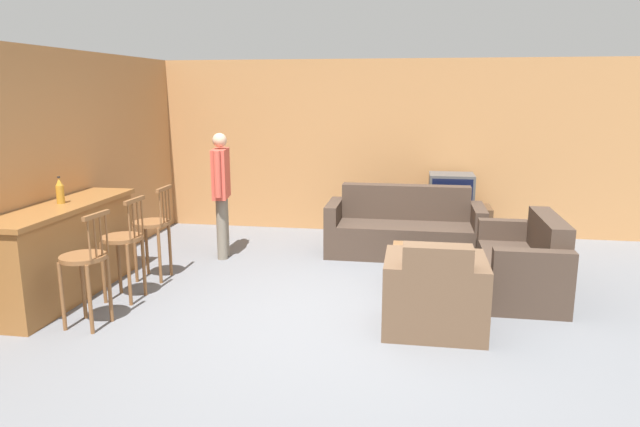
{
  "coord_description": "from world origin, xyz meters",
  "views": [
    {
      "loc": [
        0.77,
        -5.09,
        2.15
      ],
      "look_at": [
        -0.2,
        0.81,
        0.85
      ],
      "focal_mm": 32.0,
      "sensor_mm": 36.0,
      "label": 1
    }
  ],
  "objects_px": {
    "armchair_near": "(434,297)",
    "book_on_table": "(408,251)",
    "person_by_window": "(221,188)",
    "bar_chair_near": "(85,265)",
    "bottle": "(60,191)",
    "couch_far": "(404,230)",
    "bar_chair_mid": "(123,245)",
    "bar_chair_far": "(153,229)",
    "tv": "(451,190)",
    "tv_unit": "(449,223)",
    "coffee_table": "(419,257)",
    "loveseat_right": "(524,265)"
  },
  "relations": [
    {
      "from": "armchair_near",
      "to": "book_on_table",
      "type": "xyz_separation_m",
      "value": [
        -0.25,
        1.11,
        0.1
      ]
    },
    {
      "from": "person_by_window",
      "to": "bar_chair_near",
      "type": "bearing_deg",
      "value": -102.08
    },
    {
      "from": "armchair_near",
      "to": "bottle",
      "type": "bearing_deg",
      "value": 174.98
    },
    {
      "from": "couch_far",
      "to": "bottle",
      "type": "bearing_deg",
      "value": -148.8
    },
    {
      "from": "bar_chair_mid",
      "to": "bottle",
      "type": "xyz_separation_m",
      "value": [
        -0.69,
        0.05,
        0.54
      ]
    },
    {
      "from": "bar_chair_mid",
      "to": "book_on_table",
      "type": "height_order",
      "value": "bar_chair_mid"
    },
    {
      "from": "bar_chair_far",
      "to": "tv",
      "type": "height_order",
      "value": "bar_chair_far"
    },
    {
      "from": "bottle",
      "to": "book_on_table",
      "type": "height_order",
      "value": "bottle"
    },
    {
      "from": "couch_far",
      "to": "person_by_window",
      "type": "distance_m",
      "value": 2.47
    },
    {
      "from": "person_by_window",
      "to": "bar_chair_far",
      "type": "bearing_deg",
      "value": -117.59
    },
    {
      "from": "armchair_near",
      "to": "bottle",
      "type": "distance_m",
      "value": 3.94
    },
    {
      "from": "tv_unit",
      "to": "coffee_table",
      "type": "bearing_deg",
      "value": -102.22
    },
    {
      "from": "coffee_table",
      "to": "couch_far",
      "type": "bearing_deg",
      "value": 98.06
    },
    {
      "from": "coffee_table",
      "to": "bottle",
      "type": "xyz_separation_m",
      "value": [
        -3.71,
        -0.85,
        0.78
      ]
    },
    {
      "from": "loveseat_right",
      "to": "book_on_table",
      "type": "relative_size",
      "value": 6.62
    },
    {
      "from": "tv",
      "to": "armchair_near",
      "type": "bearing_deg",
      "value": -95.57
    },
    {
      "from": "bar_chair_far",
      "to": "person_by_window",
      "type": "bearing_deg",
      "value": 62.41
    },
    {
      "from": "tv",
      "to": "coffee_table",
      "type": "bearing_deg",
      "value": -102.24
    },
    {
      "from": "coffee_table",
      "to": "tv_unit",
      "type": "xyz_separation_m",
      "value": [
        0.45,
        2.09,
        -0.08
      ]
    },
    {
      "from": "loveseat_right",
      "to": "coffee_table",
      "type": "xyz_separation_m",
      "value": [
        -1.11,
        0.06,
        0.02
      ]
    },
    {
      "from": "bar_chair_far",
      "to": "couch_far",
      "type": "relative_size",
      "value": 0.53
    },
    {
      "from": "tv",
      "to": "bar_chair_far",
      "type": "bearing_deg",
      "value": -146.3
    },
    {
      "from": "bar_chair_near",
      "to": "armchair_near",
      "type": "relative_size",
      "value": 1.2
    },
    {
      "from": "book_on_table",
      "to": "loveseat_right",
      "type": "bearing_deg",
      "value": 0.74
    },
    {
      "from": "coffee_table",
      "to": "tv",
      "type": "bearing_deg",
      "value": 77.76
    },
    {
      "from": "bottle",
      "to": "tv",
      "type": "bearing_deg",
      "value": 35.26
    },
    {
      "from": "bar_chair_far",
      "to": "couch_far",
      "type": "distance_m",
      "value": 3.22
    },
    {
      "from": "loveseat_right",
      "to": "bottle",
      "type": "relative_size",
      "value": 5.13
    },
    {
      "from": "bar_chair_mid",
      "to": "bar_chair_near",
      "type": "bearing_deg",
      "value": -90.0
    },
    {
      "from": "loveseat_right",
      "to": "coffee_table",
      "type": "bearing_deg",
      "value": 176.96
    },
    {
      "from": "coffee_table",
      "to": "armchair_near",
      "type": "bearing_deg",
      "value": -83.56
    },
    {
      "from": "bar_chair_far",
      "to": "book_on_table",
      "type": "xyz_separation_m",
      "value": [
        2.9,
        0.15,
        -0.17
      ]
    },
    {
      "from": "bar_chair_far",
      "to": "person_by_window",
      "type": "height_order",
      "value": "person_by_window"
    },
    {
      "from": "bar_chair_near",
      "to": "couch_far",
      "type": "relative_size",
      "value": 0.53
    },
    {
      "from": "bar_chair_near",
      "to": "coffee_table",
      "type": "relative_size",
      "value": 1.27
    },
    {
      "from": "bar_chair_near",
      "to": "bottle",
      "type": "xyz_separation_m",
      "value": [
        -0.69,
        0.75,
        0.54
      ]
    },
    {
      "from": "loveseat_right",
      "to": "bottle",
      "type": "distance_m",
      "value": 4.95
    },
    {
      "from": "book_on_table",
      "to": "couch_far",
      "type": "bearing_deg",
      "value": 92.72
    },
    {
      "from": "bar_chair_far",
      "to": "couch_far",
      "type": "height_order",
      "value": "bar_chair_far"
    },
    {
      "from": "bar_chair_near",
      "to": "person_by_window",
      "type": "bearing_deg",
      "value": 77.92
    },
    {
      "from": "person_by_window",
      "to": "couch_far",
      "type": "bearing_deg",
      "value": 13.21
    },
    {
      "from": "bar_chair_mid",
      "to": "couch_far",
      "type": "relative_size",
      "value": 0.53
    },
    {
      "from": "bar_chair_near",
      "to": "bar_chair_mid",
      "type": "xyz_separation_m",
      "value": [
        0.0,
        0.7,
        0.0
      ]
    },
    {
      "from": "bar_chair_near",
      "to": "couch_far",
      "type": "xyz_separation_m",
      "value": [
        2.83,
        2.89,
        -0.27
      ]
    },
    {
      "from": "coffee_table",
      "to": "bar_chair_mid",
      "type": "bearing_deg",
      "value": -163.35
    },
    {
      "from": "armchair_near",
      "to": "loveseat_right",
      "type": "bearing_deg",
      "value": 49.08
    },
    {
      "from": "bar_chair_mid",
      "to": "bottle",
      "type": "bearing_deg",
      "value": 175.71
    },
    {
      "from": "bottle",
      "to": "loveseat_right",
      "type": "bearing_deg",
      "value": 9.32
    },
    {
      "from": "couch_far",
      "to": "loveseat_right",
      "type": "relative_size",
      "value": 1.4
    },
    {
      "from": "armchair_near",
      "to": "loveseat_right",
      "type": "height_order",
      "value": "armchair_near"
    }
  ]
}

